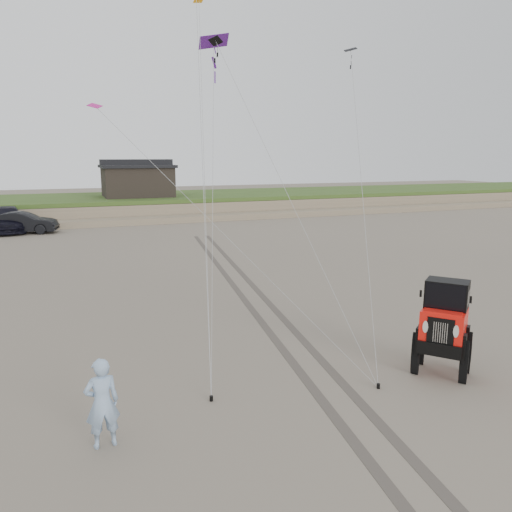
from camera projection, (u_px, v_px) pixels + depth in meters
The scene contains 11 objects.
ground at pixel (292, 389), 11.71m from camera, with size 160.00×160.00×0.00m, color #6B6054.
dune_ridge at pixel (116, 206), 45.75m from camera, with size 160.00×14.25×1.73m.
cabin at pixel (137, 180), 45.54m from camera, with size 6.40×5.40×3.35m.
truck_b at pixel (23, 223), 35.05m from camera, with size 1.61×4.61×1.52m, color black.
truck_c at pixel (6, 219), 36.01m from camera, with size 2.44×6.00×1.74m, color black.
jeep at pixel (443, 338), 12.32m from camera, with size 2.20×5.11×1.90m, color #F9180F, non-canonical shape.
man at pixel (102, 403), 9.22m from camera, with size 0.64×0.42×1.75m, color #809CC7.
kite_flock at pixel (210, 30), 19.85m from camera, with size 8.82×6.77×7.26m.
stake_main at pixel (211, 398), 11.11m from camera, with size 0.08×0.08×0.12m, color black.
stake_aux at pixel (378, 386), 11.70m from camera, with size 0.08×0.08×0.12m, color black.
tire_tracks at pixel (250, 294), 19.72m from camera, with size 5.22×29.74×0.01m.
Camera 1 is at (-4.77, -9.79, 5.36)m, focal length 35.00 mm.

